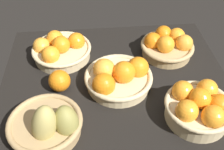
{
  "coord_description": "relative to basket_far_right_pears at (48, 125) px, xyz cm",
  "views": [
    {
      "loc": [
        7.76,
        69.86,
        70.85
      ],
      "look_at": [
        1.42,
        1.08,
        7.0
      ],
      "focal_mm": 42.33,
      "sensor_mm": 36.0,
      "label": 1
    }
  ],
  "objects": [
    {
      "name": "basket_near_left",
      "position": [
        -44.93,
        -35.87,
        -0.04
      ],
      "size": [
        21.51,
        21.51,
        10.1
      ],
      "color": "tan",
      "rests_on": "market_tray"
    },
    {
      "name": "basket_far_left",
      "position": [
        -46.22,
        -1.82,
        1.03
      ],
      "size": [
        21.34,
        21.34,
        11.64
      ],
      "color": "#D3BC8C",
      "rests_on": "market_tray"
    },
    {
      "name": "loose_orange_front_gap",
      "position": [
        -2.26,
        -18.9,
        -0.25
      ],
      "size": [
        7.74,
        7.74,
        7.74
      ],
      "primitive_type": "sphere",
      "color": "orange",
      "rests_on": "market_tray"
    },
    {
      "name": "market_tray",
      "position": [
        -22.22,
        -21.1,
        -5.62
      ],
      "size": [
        84.0,
        72.0,
        3.0
      ],
      "primitive_type": "cube",
      "color": "black",
      "rests_on": "ground"
    },
    {
      "name": "basket_near_right",
      "position": [
        -1.57,
        -37.2,
        -0.22
      ],
      "size": [
        23.64,
        23.64,
        10.37
      ],
      "color": "#D3BC8C",
      "rests_on": "market_tray"
    },
    {
      "name": "basket_center",
      "position": [
        -22.84,
        -18.64,
        0.0
      ],
      "size": [
        24.27,
        24.27,
        10.73
      ],
      "color": "#D3BC8C",
      "rests_on": "market_tray"
    },
    {
      "name": "basket_far_right_pears",
      "position": [
        0.0,
        0.0,
        0.0
      ],
      "size": [
        23.39,
        22.59,
        14.69
      ],
      "color": "tan",
      "rests_on": "market_tray"
    }
  ]
}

